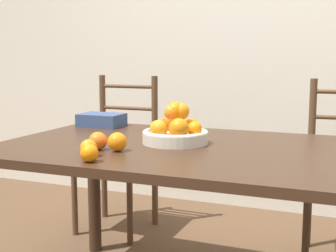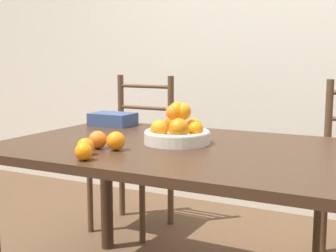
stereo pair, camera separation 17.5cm
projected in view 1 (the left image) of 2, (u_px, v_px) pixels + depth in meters
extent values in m
cube|color=silver|center=(262.00, 27.00, 3.24)|extent=(8.00, 0.06, 2.60)
cube|color=#382316|center=(188.00, 150.00, 1.92)|extent=(1.57, 0.99, 0.03)
cylinder|color=#382316|center=(94.00, 191.00, 2.61)|extent=(0.07, 0.07, 0.69)
cylinder|color=beige|center=(175.00, 138.00, 1.97)|extent=(0.28, 0.28, 0.05)
torus|color=beige|center=(175.00, 133.00, 1.97)|extent=(0.28, 0.28, 0.02)
sphere|color=orange|center=(195.00, 129.00, 1.93)|extent=(0.06, 0.06, 0.06)
sphere|color=orange|center=(191.00, 126.00, 2.01)|extent=(0.07, 0.07, 0.07)
sphere|color=orange|center=(170.00, 123.00, 2.04)|extent=(0.08, 0.08, 0.08)
sphere|color=orange|center=(157.00, 127.00, 2.00)|extent=(0.06, 0.06, 0.06)
sphere|color=orange|center=(159.00, 129.00, 1.92)|extent=(0.07, 0.07, 0.07)
sphere|color=orange|center=(179.00, 128.00, 1.88)|extent=(0.08, 0.08, 0.08)
sphere|color=orange|center=(181.00, 111.00, 1.95)|extent=(0.07, 0.07, 0.07)
sphere|color=orange|center=(175.00, 111.00, 1.96)|extent=(0.08, 0.08, 0.08)
sphere|color=orange|center=(172.00, 112.00, 1.95)|extent=(0.06, 0.06, 0.06)
sphere|color=orange|center=(98.00, 141.00, 1.83)|extent=(0.07, 0.07, 0.07)
sphere|color=orange|center=(89.00, 148.00, 1.71)|extent=(0.06, 0.06, 0.06)
sphere|color=orange|center=(89.00, 153.00, 1.61)|extent=(0.06, 0.06, 0.06)
sphere|color=orange|center=(117.00, 142.00, 1.80)|extent=(0.07, 0.07, 0.07)
cylinder|color=#513823|center=(74.00, 198.00, 2.86)|extent=(0.04, 0.04, 0.47)
cylinder|color=#513823|center=(130.00, 205.00, 2.72)|extent=(0.04, 0.04, 0.47)
cylinder|color=#513823|center=(104.00, 147.00, 3.16)|extent=(0.04, 0.04, 0.97)
cylinder|color=#513823|center=(155.00, 152.00, 3.01)|extent=(0.04, 0.04, 0.97)
cube|color=#513823|center=(115.00, 155.00, 2.92)|extent=(0.42, 0.40, 0.04)
cylinder|color=#513823|center=(128.00, 130.00, 3.07)|extent=(0.38, 0.03, 0.02)
cylinder|color=#513823|center=(128.00, 108.00, 3.04)|extent=(0.38, 0.03, 0.02)
cylinder|color=#513823|center=(128.00, 86.00, 3.02)|extent=(0.38, 0.03, 0.02)
cylinder|color=#513823|center=(306.00, 229.00, 2.34)|extent=(0.04, 0.04, 0.47)
cylinder|color=#513823|center=(310.00, 165.00, 2.64)|extent=(0.04, 0.04, 0.97)
cube|color=#334770|center=(102.00, 120.00, 2.47)|extent=(0.22, 0.16, 0.07)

